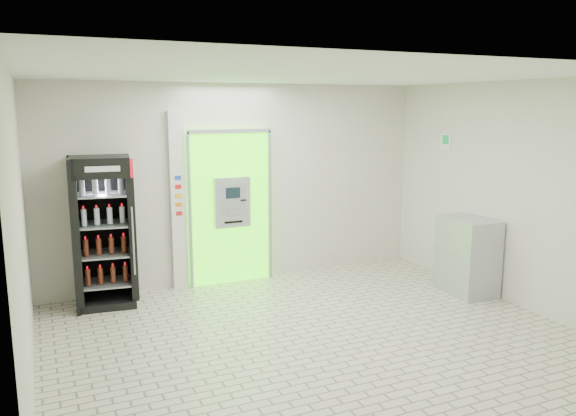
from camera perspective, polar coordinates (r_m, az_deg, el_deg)
ground at (r=6.76m, az=2.60°, el=-12.89°), size 6.00×6.00×0.00m
room_shell at (r=6.27m, az=2.73°, el=2.78°), size 6.00×6.00×6.00m
atm_assembly at (r=8.50m, az=-5.92°, el=0.16°), size 1.30×0.24×2.33m
pillar at (r=8.31m, az=-11.12°, el=0.69°), size 0.22×0.11×2.60m
beverage_cooler at (r=7.92m, az=-18.23°, el=-2.57°), size 0.84×0.78×2.02m
steel_cabinet at (r=8.46m, az=17.75°, el=-4.66°), size 0.61×0.86×1.10m
exit_sign at (r=9.06m, az=15.76°, el=6.52°), size 0.02×0.22×0.26m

